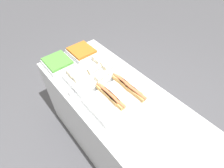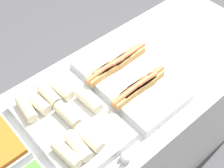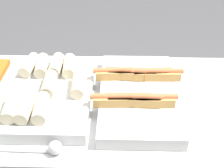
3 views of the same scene
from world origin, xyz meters
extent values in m
cube|color=silver|center=(0.00, 0.00, 0.92)|extent=(0.30, 0.54, 0.05)
cube|color=tan|center=(0.05, -0.09, 0.96)|extent=(0.15, 0.05, 0.04)
cylinder|color=#D66B42|center=(0.05, -0.09, 0.98)|extent=(0.17, 0.03, 0.02)
cube|color=tan|center=(0.00, 0.09, 0.96)|extent=(0.15, 0.05, 0.04)
cylinder|color=#D66B42|center=(0.00, 0.09, 0.98)|extent=(0.17, 0.02, 0.02)
cube|color=tan|center=(-0.10, 0.09, 0.96)|extent=(0.15, 0.05, 0.04)
cylinder|color=#D66B42|center=(-0.10, 0.09, 0.98)|extent=(0.17, 0.03, 0.02)
cube|color=tan|center=(0.10, 0.09, 0.96)|extent=(0.15, 0.05, 0.04)
cylinder|color=#D66B42|center=(0.10, 0.09, 0.98)|extent=(0.17, 0.03, 0.02)
cube|color=tan|center=(0.00, -0.09, 0.96)|extent=(0.15, 0.05, 0.04)
cylinder|color=#D66B42|center=(0.00, -0.09, 0.98)|extent=(0.17, 0.03, 0.02)
cube|color=tan|center=(-0.04, -0.08, 0.96)|extent=(0.15, 0.05, 0.04)
cylinder|color=#D66B42|center=(-0.04, -0.08, 0.98)|extent=(0.17, 0.03, 0.02)
cube|color=tan|center=(0.05, 0.09, 0.96)|extent=(0.15, 0.06, 0.04)
cylinder|color=#D66B42|center=(0.05, 0.09, 0.98)|extent=(0.17, 0.04, 0.02)
cube|color=tan|center=(-0.10, -0.09, 0.96)|extent=(0.15, 0.05, 0.04)
cylinder|color=#D66B42|center=(-0.10, -0.09, 0.98)|extent=(0.17, 0.03, 0.02)
cube|color=tan|center=(-0.05, 0.09, 0.96)|extent=(0.15, 0.06, 0.04)
cylinder|color=#D66B42|center=(-0.05, 0.09, 0.98)|extent=(0.17, 0.04, 0.02)
cube|color=silver|center=(-0.35, 0.00, 0.92)|extent=(0.33, 0.51, 0.05)
cylinder|color=beige|center=(-0.35, 0.00, 0.97)|extent=(0.06, 0.13, 0.05)
cylinder|color=beige|center=(-0.35, 0.14, 0.97)|extent=(0.05, 0.13, 0.05)
cylinder|color=beige|center=(-0.29, 0.14, 0.97)|extent=(0.06, 0.14, 0.05)
cylinder|color=beige|center=(-0.36, -0.15, 0.97)|extent=(0.06, 0.14, 0.05)
cylinder|color=beige|center=(-0.47, 0.14, 0.97)|extent=(0.07, 0.14, 0.05)
cylinder|color=beige|center=(-0.24, 0.00, 0.97)|extent=(0.06, 0.13, 0.05)
cylinder|color=beige|center=(-0.41, -0.15, 0.97)|extent=(0.06, 0.13, 0.05)
cylinder|color=beige|center=(-0.41, 0.14, 0.97)|extent=(0.06, 0.14, 0.05)
cylinder|color=beige|center=(-0.46, -0.15, 0.97)|extent=(0.06, 0.14, 0.05)
cylinder|color=silver|center=(-0.38, -0.29, 0.90)|extent=(0.18, 0.01, 0.01)
sphere|color=silver|center=(-0.28, -0.29, 0.92)|extent=(0.05, 0.05, 0.05)
camera|label=1|loc=(0.65, -0.63, 2.00)|focal=28.00mm
camera|label=2|loc=(-0.71, -0.69, 2.04)|focal=50.00mm
camera|label=3|loc=(-0.08, -0.99, 1.68)|focal=50.00mm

